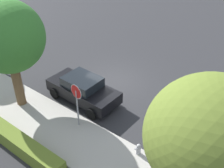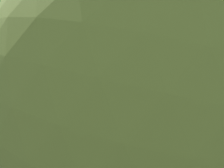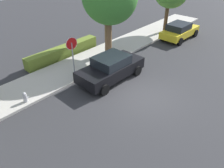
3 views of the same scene
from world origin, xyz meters
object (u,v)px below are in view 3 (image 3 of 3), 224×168
object	(u,v)px
stop_sign	(72,51)
fire_hydrant	(25,98)
parked_car_yellow	(179,31)
parked_car_black	(111,68)

from	to	relation	value
stop_sign	fire_hydrant	distance (m)	3.81
stop_sign	fire_hydrant	world-z (taller)	stop_sign
stop_sign	parked_car_yellow	distance (m)	10.70
parked_car_black	fire_hydrant	size ratio (longest dim) A/B	6.18
parked_car_yellow	fire_hydrant	xyz separation A→B (m)	(-14.03, 1.45, -0.36)
stop_sign	fire_hydrant	size ratio (longest dim) A/B	3.68
fire_hydrant	parked_car_yellow	bearing A→B (deg)	-5.90
fire_hydrant	parked_car_black	bearing A→B (deg)	-18.28
stop_sign	parked_car_black	bearing A→B (deg)	-53.61
stop_sign	parked_car_black	size ratio (longest dim) A/B	0.60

